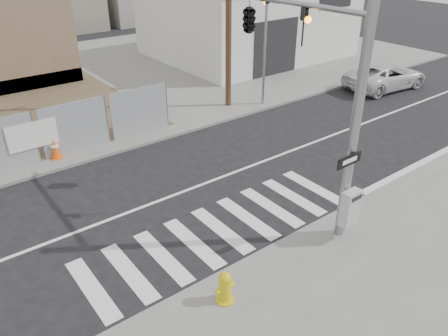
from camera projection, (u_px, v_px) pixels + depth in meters
ground at (176, 194)px, 14.64m from camera, size 100.00×100.00×0.00m
sidewalk_far at (43, 88)px, 24.38m from camera, size 50.00×20.00×0.12m
signal_pole at (282, 52)px, 12.27m from camera, size 0.96×5.87×7.00m
far_signal_pole at (265, 35)px, 20.47m from camera, size 0.16×0.20×5.60m
concrete_wall_right at (20, 28)px, 22.59m from camera, size 5.50×1.30×8.00m
auto_shop at (247, 18)px, 29.97m from camera, size 12.00×10.20×5.95m
fire_hydrant at (225, 287)px, 10.08m from camera, size 0.50×0.45×0.83m
suv at (386, 76)px, 24.26m from camera, size 5.21×2.81×1.39m
traffic_cone_d at (55, 149)px, 16.56m from camera, size 0.47×0.47×0.78m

